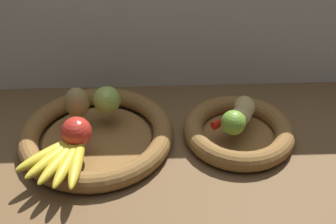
# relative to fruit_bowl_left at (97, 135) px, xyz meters

# --- Properties ---
(ground_plane) EXTENTS (1.40, 0.90, 0.03)m
(ground_plane) POSITION_rel_fruit_bowl_left_xyz_m (0.21, -0.03, -0.04)
(ground_plane) COLOR brown
(fruit_bowl_left) EXTENTS (0.39, 0.39, 0.05)m
(fruit_bowl_left) POSITION_rel_fruit_bowl_left_xyz_m (0.00, 0.00, 0.00)
(fruit_bowl_left) COLOR brown
(fruit_bowl_left) RESTS_ON ground_plane
(fruit_bowl_right) EXTENTS (0.28, 0.28, 0.05)m
(fruit_bowl_right) POSITION_rel_fruit_bowl_left_xyz_m (0.36, 0.00, 0.00)
(fruit_bowl_right) COLOR brown
(fruit_bowl_right) RESTS_ON ground_plane
(apple_red_front) EXTENTS (0.07, 0.07, 0.07)m
(apple_red_front) POSITION_rel_fruit_bowl_left_xyz_m (-0.03, -0.06, 0.06)
(apple_red_front) COLOR red
(apple_red_front) RESTS_ON fruit_bowl_left
(apple_green_back) EXTENTS (0.07, 0.07, 0.07)m
(apple_green_back) POSITION_rel_fruit_bowl_left_xyz_m (0.03, 0.06, 0.06)
(apple_green_back) COLOR #99B74C
(apple_green_back) RESTS_ON fruit_bowl_left
(pear_brown) EXTENTS (0.08, 0.07, 0.08)m
(pear_brown) POSITION_rel_fruit_bowl_left_xyz_m (-0.05, 0.05, 0.07)
(pear_brown) COLOR olive
(pear_brown) RESTS_ON fruit_bowl_left
(banana_bunch_front) EXTENTS (0.15, 0.19, 0.03)m
(banana_bunch_front) POSITION_rel_fruit_bowl_left_xyz_m (-0.06, -0.12, 0.04)
(banana_bunch_front) COLOR yellow
(banana_bunch_front) RESTS_ON fruit_bowl_left
(potato_large) EXTENTS (0.09, 0.09, 0.04)m
(potato_large) POSITION_rel_fruit_bowl_left_xyz_m (0.36, 0.00, 0.05)
(potato_large) COLOR tan
(potato_large) RESTS_ON fruit_bowl_right
(potato_back) EXTENTS (0.07, 0.09, 0.04)m
(potato_back) POSITION_rel_fruit_bowl_left_xyz_m (0.38, 0.04, 0.05)
(potato_back) COLOR tan
(potato_back) RESTS_ON fruit_bowl_right
(lime_near) EXTENTS (0.06, 0.06, 0.06)m
(lime_near) POSITION_rel_fruit_bowl_left_xyz_m (0.34, -0.04, 0.06)
(lime_near) COLOR #6B9E33
(lime_near) RESTS_ON fruit_bowl_right
(chili_pepper) EXTENTS (0.11, 0.08, 0.02)m
(chili_pepper) POSITION_rel_fruit_bowl_left_xyz_m (0.34, 0.01, 0.04)
(chili_pepper) COLOR red
(chili_pepper) RESTS_ON fruit_bowl_right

